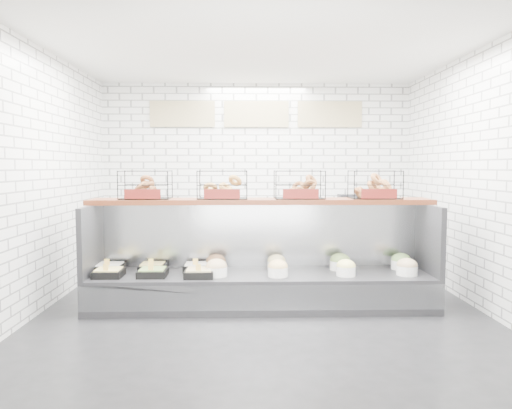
{
  "coord_description": "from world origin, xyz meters",
  "views": [
    {
      "loc": [
        -0.2,
        -5.47,
        1.65
      ],
      "look_at": [
        -0.06,
        0.45,
        1.2
      ],
      "focal_mm": 35.0,
      "sensor_mm": 36.0,
      "label": 1
    }
  ],
  "objects": [
    {
      "name": "bagel_shelf",
      "position": [
        0.0,
        0.52,
        1.38
      ],
      "size": [
        4.1,
        0.5,
        0.4
      ],
      "color": "#4C1F10",
      "rests_on": "display_case"
    },
    {
      "name": "room_shell",
      "position": [
        0.0,
        0.6,
        2.06
      ],
      "size": [
        5.02,
        5.51,
        3.01
      ],
      "color": "silver",
      "rests_on": "ground"
    },
    {
      "name": "prep_counter",
      "position": [
        -0.01,
        2.43,
        0.47
      ],
      "size": [
        4.0,
        0.6,
        1.2
      ],
      "color": "#93969B",
      "rests_on": "ground"
    },
    {
      "name": "ground",
      "position": [
        0.0,
        0.0,
        0.0
      ],
      "size": [
        5.5,
        5.5,
        0.0
      ],
      "primitive_type": "plane",
      "color": "black",
      "rests_on": "ground"
    },
    {
      "name": "display_case",
      "position": [
        -0.01,
        0.34,
        0.33
      ],
      "size": [
        4.0,
        0.9,
        1.2
      ],
      "color": "black",
      "rests_on": "ground"
    }
  ]
}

